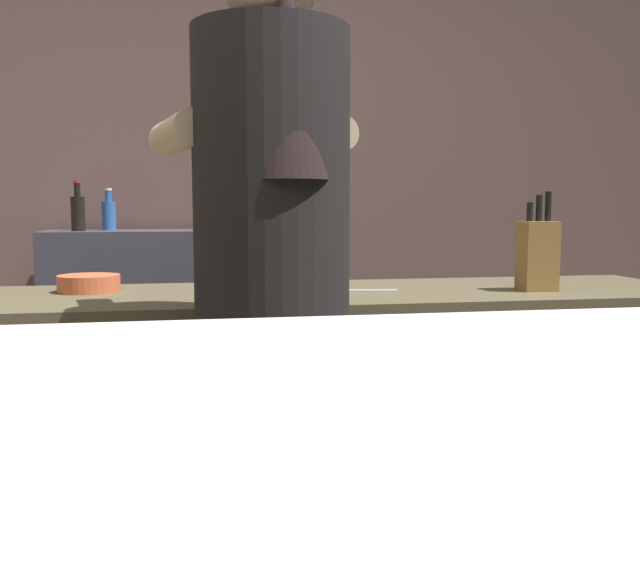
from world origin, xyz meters
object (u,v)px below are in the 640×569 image
knife_block (538,254)px  chefs_knife (355,291)px  bartender (273,274)px  bottle_hot_sauce (109,214)px  bottle_soy (78,212)px  mixing_bowl (89,283)px

knife_block → chefs_knife: 0.54m
chefs_knife → bartender: bearing=-114.3°
bottle_hot_sauce → bottle_soy: 0.14m
mixing_bowl → bottle_soy: bottle_soy is taller
bottle_soy → chefs_knife: bearing=-52.9°
bottle_hot_sauce → mixing_bowl: bearing=-87.1°
mixing_bowl → bottle_hot_sauce: bearing=92.9°
knife_block → chefs_knife: (-0.53, 0.05, -0.10)m
bottle_soy → bottle_hot_sauce: bearing=36.0°
mixing_bowl → bartender: bearing=-50.5°
bartender → knife_block: (0.81, 0.36, 0.01)m
bottle_soy → knife_block: bearing=-41.1°
bartender → bottle_soy: (-0.64, 1.62, 0.13)m
chefs_knife → bottle_hot_sauce: bearing=131.9°
chefs_knife → bottle_hot_sauce: size_ratio=1.31×
knife_block → bottle_soy: bottle_soy is taller
bartender → chefs_knife: 0.50m
bartender → mixing_bowl: bearing=27.6°
bartender → knife_block: size_ratio=6.21×
bartender → bottle_hot_sauce: (-0.52, 1.70, 0.12)m
knife_block → bottle_hot_sauce: 1.90m
knife_block → bottle_soy: 1.92m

